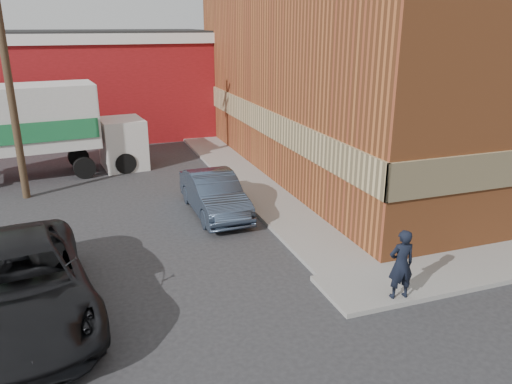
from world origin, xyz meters
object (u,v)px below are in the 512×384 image
object	(u,v)px
utility_pole	(6,62)
sedan	(214,194)
suv_a	(20,285)
box_truck	(40,125)
brick_building	(412,54)
warehouse	(64,84)
man	(401,264)

from	to	relation	value
utility_pole	sedan	world-z (taller)	utility_pole
suv_a	box_truck	xyz separation A→B (m)	(0.02, 11.07, 1.32)
brick_building	box_truck	distance (m)	15.83
utility_pole	sedan	xyz separation A→B (m)	(5.99, -3.82, -4.07)
warehouse	utility_pole	distance (m)	11.27
man	utility_pole	bearing A→B (deg)	-45.06
brick_building	sedan	distance (m)	11.43
brick_building	utility_pole	bearing A→B (deg)	179.98
sedan	suv_a	world-z (taller)	suv_a
utility_pole	suv_a	xyz separation A→B (m)	(0.56, -8.50, -3.92)
brick_building	sedan	world-z (taller)	brick_building
man	sedan	world-z (taller)	man
warehouse	man	bearing A→B (deg)	-72.15
suv_a	sedan	bearing A→B (deg)	32.68
man	sedan	distance (m)	7.17
warehouse	man	distance (m)	22.72
suv_a	man	bearing A→B (deg)	-22.69
brick_building	man	world-z (taller)	brick_building
man	suv_a	xyz separation A→B (m)	(-7.88, 2.05, -0.11)
man	suv_a	world-z (taller)	man
warehouse	box_truck	size ratio (longest dim) A/B	2.11
suv_a	utility_pole	bearing A→B (deg)	85.69
brick_building	box_truck	world-z (taller)	brick_building
brick_building	man	bearing A→B (deg)	-125.62
brick_building	box_truck	bearing A→B (deg)	170.50
box_truck	suv_a	bearing A→B (deg)	-96.18
man	suv_a	distance (m)	8.14
sedan	man	bearing A→B (deg)	-71.05
warehouse	sedan	distance (m)	15.63
warehouse	sedan	size ratio (longest dim) A/B	3.95
sedan	box_truck	size ratio (longest dim) A/B	0.54
warehouse	box_truck	xyz separation A→B (m)	(-0.91, -8.43, -0.67)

